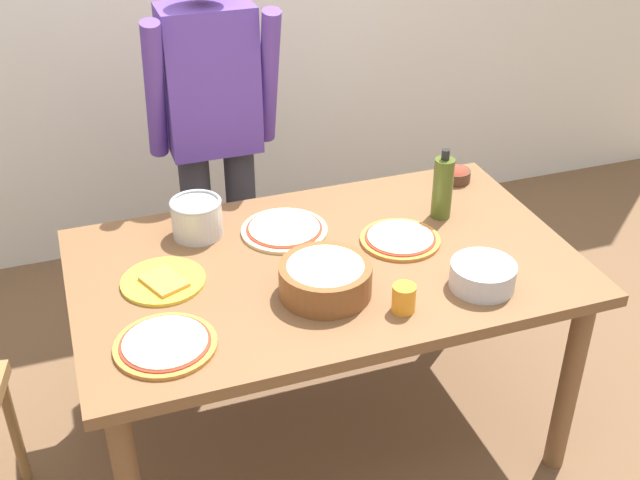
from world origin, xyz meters
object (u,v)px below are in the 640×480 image
at_px(pizza_cooked_on_tray, 165,344).
at_px(plate_with_slice, 163,281).
at_px(person_cook, 214,127).
at_px(olive_oil_bottle, 443,187).
at_px(cup_orange, 404,298).
at_px(popcorn_bowl, 325,276).
at_px(small_sauce_bowl, 456,174).
at_px(mixing_bowl_steel, 483,275).
at_px(steel_pot, 197,217).
at_px(pizza_second_cooked, 400,239).
at_px(dining_table, 325,284).
at_px(pizza_raw_on_board, 284,230).

height_order(pizza_cooked_on_tray, plate_with_slice, plate_with_slice).
distance_m(person_cook, pizza_cooked_on_tray, 1.10).
bearing_deg(pizza_cooked_on_tray, plate_with_slice, 81.35).
bearing_deg(olive_oil_bottle, cup_orange, -127.18).
distance_m(popcorn_bowl, small_sauce_bowl, 0.89).
bearing_deg(mixing_bowl_steel, steel_pot, 142.09).
height_order(plate_with_slice, olive_oil_bottle, olive_oil_bottle).
relative_size(person_cook, pizza_second_cooked, 6.04).
xyz_separation_m(plate_with_slice, olive_oil_bottle, (0.99, 0.09, 0.11)).
bearing_deg(person_cook, small_sauce_bowl, -25.18).
distance_m(pizza_cooked_on_tray, small_sauce_bowl, 1.37).
height_order(pizza_second_cooked, steel_pot, steel_pot).
relative_size(pizza_cooked_on_tray, cup_orange, 3.36).
bearing_deg(pizza_second_cooked, popcorn_bowl, -149.32).
height_order(person_cook, plate_with_slice, person_cook).
distance_m(dining_table, small_sauce_bowl, 0.76).
height_order(dining_table, steel_pot, steel_pot).
xyz_separation_m(olive_oil_bottle, steel_pot, (-0.83, 0.16, -0.05)).
bearing_deg(dining_table, plate_with_slice, 174.94).
distance_m(dining_table, cup_orange, 0.37).
relative_size(pizza_raw_on_board, steel_pot, 1.70).
bearing_deg(pizza_raw_on_board, person_cook, 101.55).
height_order(pizza_cooked_on_tray, olive_oil_bottle, olive_oil_bottle).
bearing_deg(olive_oil_bottle, pizza_second_cooked, -151.79).
relative_size(mixing_bowl_steel, cup_orange, 2.35).
xyz_separation_m(dining_table, pizza_raw_on_board, (-0.07, 0.22, 0.10)).
bearing_deg(pizza_cooked_on_tray, mixing_bowl_steel, -1.65).
height_order(popcorn_bowl, cup_orange, popcorn_bowl).
bearing_deg(pizza_cooked_on_tray, pizza_raw_on_board, 44.49).
relative_size(plate_with_slice, steel_pot, 1.50).
bearing_deg(pizza_second_cooked, olive_oil_bottle, 28.21).
bearing_deg(popcorn_bowl, dining_table, 70.61).
bearing_deg(pizza_cooked_on_tray, person_cook, 69.69).
relative_size(pizza_cooked_on_tray, olive_oil_bottle, 1.11).
relative_size(plate_with_slice, small_sauce_bowl, 2.36).
xyz_separation_m(person_cook, small_sauce_bowl, (0.84, -0.39, -0.15)).
xyz_separation_m(mixing_bowl_steel, cup_orange, (-0.28, -0.03, 0.00)).
bearing_deg(steel_pot, olive_oil_bottle, -10.69).
xyz_separation_m(mixing_bowl_steel, steel_pot, (-0.75, 0.59, 0.03)).
bearing_deg(pizza_raw_on_board, small_sauce_bowl, 11.47).
height_order(pizza_second_cooked, plate_with_slice, plate_with_slice).
height_order(pizza_second_cooked, popcorn_bowl, popcorn_bowl).
relative_size(pizza_raw_on_board, olive_oil_bottle, 1.15).
relative_size(popcorn_bowl, olive_oil_bottle, 1.09).
height_order(plate_with_slice, steel_pot, steel_pot).
height_order(pizza_raw_on_board, pizza_second_cooked, same).
height_order(olive_oil_bottle, cup_orange, olive_oil_bottle).
xyz_separation_m(dining_table, olive_oil_bottle, (0.48, 0.14, 0.20)).
xyz_separation_m(dining_table, person_cook, (-0.18, 0.76, 0.27)).
relative_size(popcorn_bowl, cup_orange, 3.29).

